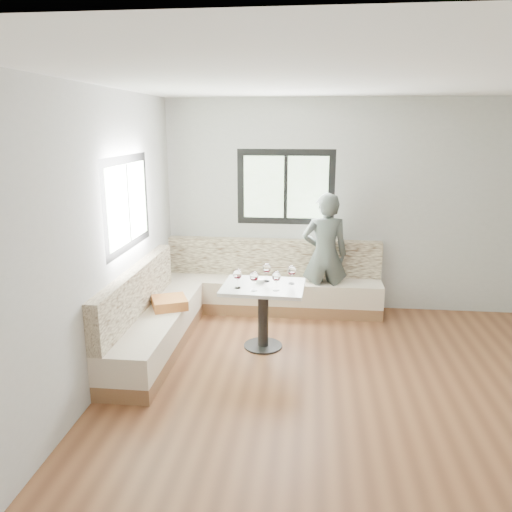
{
  "coord_description": "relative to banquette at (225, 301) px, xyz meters",
  "views": [
    {
      "loc": [
        -0.56,
        -4.16,
        2.45
      ],
      "look_at": [
        -1.15,
        1.17,
        1.04
      ],
      "focal_mm": 35.0,
      "sensor_mm": 36.0,
      "label": 1
    }
  ],
  "objects": [
    {
      "name": "room",
      "position": [
        1.51,
        -1.55,
        1.08
      ],
      "size": [
        5.01,
        5.01,
        2.81
      ],
      "color": "brown",
      "rests_on": "ground"
    },
    {
      "name": "banquette",
      "position": [
        0.0,
        0.0,
        0.0
      ],
      "size": [
        2.9,
        2.8,
        0.95
      ],
      "color": "brown",
      "rests_on": "ground"
    },
    {
      "name": "table",
      "position": [
        0.53,
        -0.56,
        0.22
      ],
      "size": [
        0.92,
        0.73,
        0.73
      ],
      "rotation": [
        0.0,
        0.0,
        -0.04
      ],
      "color": "black",
      "rests_on": "ground"
    },
    {
      "name": "person",
      "position": [
        1.23,
        0.55,
        0.48
      ],
      "size": [
        0.63,
        0.45,
        1.63
      ],
      "primitive_type": "imported",
      "rotation": [
        0.0,
        0.0,
        3.25
      ],
      "color": "#4B534E",
      "rests_on": "ground"
    },
    {
      "name": "olive_ramekin",
      "position": [
        0.49,
        -0.46,
        0.42
      ],
      "size": [
        0.1,
        0.1,
        0.04
      ],
      "color": "white",
      "rests_on": "table"
    },
    {
      "name": "wine_glass_a",
      "position": [
        0.26,
        -0.69,
        0.55
      ],
      "size": [
        0.1,
        0.1,
        0.21
      ],
      "color": "white",
      "rests_on": "table"
    },
    {
      "name": "wine_glass_b",
      "position": [
        0.45,
        -0.75,
        0.55
      ],
      "size": [
        0.1,
        0.1,
        0.21
      ],
      "color": "white",
      "rests_on": "table"
    },
    {
      "name": "wine_glass_c",
      "position": [
        0.68,
        -0.72,
        0.55
      ],
      "size": [
        0.1,
        0.1,
        0.21
      ],
      "color": "white",
      "rests_on": "table"
    },
    {
      "name": "wine_glass_d",
      "position": [
        0.55,
        -0.42,
        0.55
      ],
      "size": [
        0.1,
        0.1,
        0.21
      ],
      "color": "white",
      "rests_on": "table"
    },
    {
      "name": "wine_glass_e",
      "position": [
        0.84,
        -0.48,
        0.55
      ],
      "size": [
        0.1,
        0.1,
        0.21
      ],
      "color": "white",
      "rests_on": "table"
    }
  ]
}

